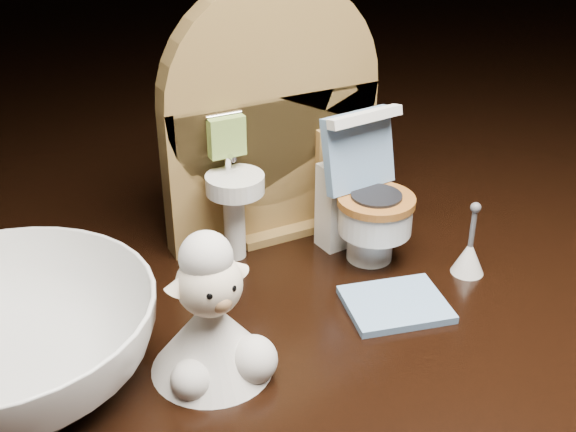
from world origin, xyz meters
The scene contains 6 objects.
backdrop_panel centered at (0.00, 0.06, 0.07)m, with size 0.13×0.05×0.15m.
toy_toilet centered at (0.03, 0.02, 0.03)m, with size 0.05×0.06×0.09m.
bath_mat centered at (0.02, -0.04, 0.00)m, with size 0.05×0.04×0.00m, color #7199C6.
toilet_brush centered at (0.07, -0.03, 0.01)m, with size 0.02×0.02×0.04m.
plush_lamb centered at (-0.08, -0.04, 0.02)m, with size 0.06×0.06×0.07m.
ceramic_bowl centered at (-0.16, -0.01, 0.02)m, with size 0.13×0.13×0.04m, color white.
Camera 1 is at (-0.17, -0.28, 0.22)m, focal length 45.00 mm.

